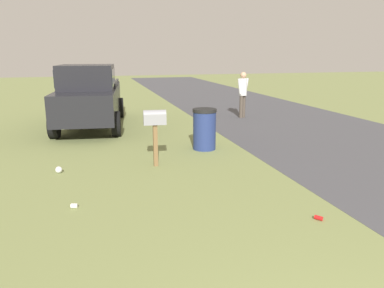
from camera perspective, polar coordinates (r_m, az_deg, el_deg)
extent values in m
cube|color=brown|center=(8.15, -5.70, -0.21)|extent=(0.09, 0.09, 0.94)
cube|color=gray|center=(8.03, -5.80, 3.81)|extent=(0.25, 0.51, 0.22)
cylinder|color=gray|center=(8.01, -5.82, 4.59)|extent=(0.25, 0.51, 0.20)
cube|color=red|center=(8.12, -5.95, 4.40)|extent=(0.02, 0.04, 0.18)
cube|color=black|center=(12.93, -15.50, 6.50)|extent=(5.26, 2.34, 0.90)
cube|color=black|center=(12.25, -16.07, 9.97)|extent=(1.90, 1.83, 0.76)
cube|color=black|center=(12.25, -16.07, 9.97)|extent=(1.86, 1.86, 0.53)
cube|color=black|center=(13.93, -11.73, 9.34)|extent=(2.64, 0.37, 0.12)
cube|color=black|center=(14.10, -18.50, 8.97)|extent=(2.64, 0.37, 0.12)
cylinder|color=black|center=(11.28, -11.74, 3.09)|extent=(0.78, 0.34, 0.76)
cylinder|color=black|center=(11.51, -20.67, 2.69)|extent=(0.78, 0.34, 0.76)
cylinder|color=black|center=(14.59, -11.16, 5.57)|extent=(0.78, 0.34, 0.76)
cylinder|color=black|center=(14.77, -18.13, 5.24)|extent=(0.78, 0.34, 0.76)
cylinder|color=navy|center=(9.54, 1.95, 2.09)|extent=(0.59, 0.59, 0.99)
cylinder|color=black|center=(9.44, 1.98, 5.25)|extent=(0.62, 0.62, 0.08)
cylinder|color=#4C4238|center=(14.42, 8.02, 5.81)|extent=(0.14, 0.14, 0.86)
cylinder|color=#4C4238|center=(14.31, 7.66, 5.76)|extent=(0.14, 0.14, 0.86)
cylinder|color=silver|center=(14.28, 7.94, 8.79)|extent=(0.30, 0.30, 0.65)
sphere|color=tan|center=(14.24, 8.00, 10.56)|extent=(0.23, 0.23, 0.23)
cylinder|color=silver|center=(14.43, 8.45, 8.96)|extent=(0.09, 0.18, 0.59)
cylinder|color=silver|center=(14.12, 7.42, 8.89)|extent=(0.09, 0.18, 0.59)
cylinder|color=red|center=(5.99, 19.10, -10.80)|extent=(0.14, 0.12, 0.07)
cylinder|color=white|center=(6.36, -17.84, -9.15)|extent=(0.10, 0.12, 0.08)
sphere|color=silver|center=(8.23, -20.02, -3.79)|extent=(0.14, 0.14, 0.14)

